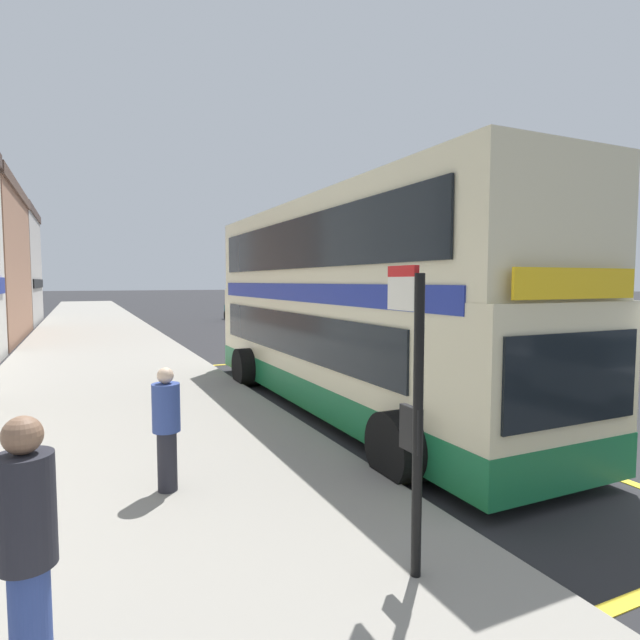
# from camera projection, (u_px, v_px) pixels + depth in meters

# --- Properties ---
(ground_plane) EXTENTS (260.00, 260.00, 0.00)m
(ground_plane) POSITION_uv_depth(u_px,v_px,m) (202.00, 320.00, 36.03)
(ground_plane) COLOR #28282B
(pavement_near) EXTENTS (6.00, 76.00, 0.14)m
(pavement_near) POSITION_uv_depth(u_px,v_px,m) (93.00, 323.00, 33.08)
(pavement_near) COLOR gray
(pavement_near) RESTS_ON ground
(double_decker_bus) EXTENTS (3.22, 11.27, 4.40)m
(double_decker_bus) POSITION_uv_depth(u_px,v_px,m) (348.00, 313.00, 11.05)
(double_decker_bus) COLOR beige
(double_decker_bus) RESTS_ON ground
(bus_bay_markings) EXTENTS (3.12, 13.96, 0.01)m
(bus_bay_markings) POSITION_uv_depth(u_px,v_px,m) (351.00, 408.00, 11.07)
(bus_bay_markings) COLOR yellow
(bus_bay_markings) RESTS_ON ground
(bus_stop_sign) EXTENTS (0.09, 0.51, 2.74)m
(bus_stop_sign) POSITION_uv_depth(u_px,v_px,m) (413.00, 395.00, 4.50)
(bus_stop_sign) COLOR black
(bus_stop_sign) RESTS_ON pavement_near
(parked_car_teal_ahead) EXTENTS (2.09, 4.20, 1.62)m
(parked_car_teal_ahead) POSITION_uv_depth(u_px,v_px,m) (244.00, 309.00, 36.21)
(parked_car_teal_ahead) COLOR #196066
(parked_car_teal_ahead) RESTS_ON ground
(pedestrian_waiting_near_sign) EXTENTS (0.34, 0.34, 1.80)m
(pedestrian_waiting_near_sign) POSITION_uv_depth(u_px,v_px,m) (27.00, 547.00, 3.12)
(pedestrian_waiting_near_sign) COLOR #33478C
(pedestrian_waiting_near_sign) RESTS_ON pavement_near
(pedestrian_further_back) EXTENTS (0.34, 0.34, 1.55)m
(pedestrian_further_back) POSITION_uv_depth(u_px,v_px,m) (166.00, 425.00, 6.33)
(pedestrian_further_back) COLOR #26262D
(pedestrian_further_back) RESTS_ON pavement_near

